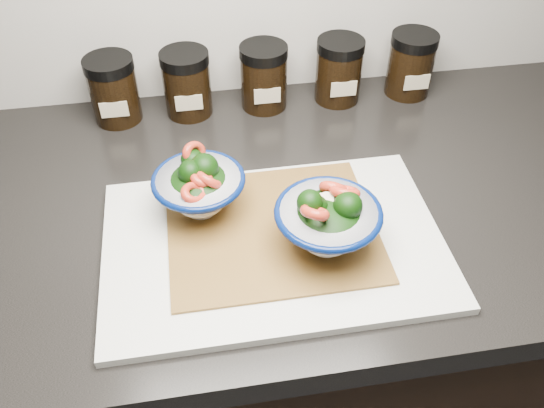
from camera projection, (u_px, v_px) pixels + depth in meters
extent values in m
cube|color=black|center=(255.00, 369.00, 1.17)|extent=(3.43, 0.58, 0.86)
cube|color=black|center=(249.00, 208.00, 0.86)|extent=(3.50, 0.60, 0.04)
cube|color=silver|center=(274.00, 244.00, 0.77)|extent=(0.45, 0.30, 0.01)
cube|color=#A27330|center=(272.00, 229.00, 0.78)|extent=(0.28, 0.24, 0.00)
cylinder|color=white|center=(201.00, 207.00, 0.80)|extent=(0.04, 0.04, 0.01)
ellipsoid|color=white|center=(200.00, 199.00, 0.79)|extent=(0.07, 0.07, 0.03)
torus|color=#04154A|center=(198.00, 180.00, 0.77)|extent=(0.13, 0.13, 0.01)
torus|color=#04154A|center=(199.00, 187.00, 0.78)|extent=(0.11, 0.11, 0.00)
ellipsoid|color=black|center=(199.00, 185.00, 0.77)|extent=(0.09, 0.09, 0.04)
ellipsoid|color=black|center=(204.00, 168.00, 0.77)|extent=(0.04, 0.04, 0.04)
cylinder|color=#477233|center=(205.00, 176.00, 0.78)|extent=(0.01, 0.01, 0.03)
ellipsoid|color=black|center=(202.00, 167.00, 0.79)|extent=(0.04, 0.04, 0.04)
cylinder|color=#477233|center=(203.00, 175.00, 0.79)|extent=(0.02, 0.01, 0.03)
ellipsoid|color=black|center=(190.00, 173.00, 0.76)|extent=(0.03, 0.03, 0.04)
cylinder|color=#477233|center=(191.00, 180.00, 0.77)|extent=(0.01, 0.01, 0.02)
ellipsoid|color=black|center=(192.00, 159.00, 0.78)|extent=(0.03, 0.03, 0.03)
cylinder|color=#477233|center=(193.00, 166.00, 0.79)|extent=(0.01, 0.01, 0.02)
torus|color=#CB4526|center=(203.00, 166.00, 0.78)|extent=(0.04, 0.04, 0.04)
torus|color=#CB4526|center=(201.00, 176.00, 0.75)|extent=(0.04, 0.04, 0.03)
torus|color=#CB4526|center=(209.00, 180.00, 0.75)|extent=(0.04, 0.05, 0.05)
torus|color=#CB4526|center=(194.00, 193.00, 0.74)|extent=(0.05, 0.05, 0.04)
torus|color=#CB4526|center=(194.00, 153.00, 0.78)|extent=(0.04, 0.05, 0.05)
cylinder|color=#CCBC8E|center=(206.00, 167.00, 0.77)|extent=(0.02, 0.02, 0.01)
cylinder|color=white|center=(326.00, 242.00, 0.75)|extent=(0.05, 0.05, 0.01)
ellipsoid|color=white|center=(327.00, 234.00, 0.74)|extent=(0.08, 0.08, 0.03)
torus|color=#04154A|center=(329.00, 213.00, 0.72)|extent=(0.14, 0.14, 0.01)
torus|color=#04154A|center=(328.00, 221.00, 0.73)|extent=(0.11, 0.11, 0.00)
ellipsoid|color=black|center=(328.00, 218.00, 0.72)|extent=(0.10, 0.10, 0.05)
ellipsoid|color=black|center=(310.00, 203.00, 0.70)|extent=(0.03, 0.03, 0.03)
cylinder|color=#477233|center=(309.00, 210.00, 0.71)|extent=(0.01, 0.01, 0.02)
ellipsoid|color=black|center=(348.00, 206.00, 0.71)|extent=(0.04, 0.04, 0.03)
cylinder|color=#477233|center=(347.00, 213.00, 0.71)|extent=(0.01, 0.01, 0.02)
ellipsoid|color=black|center=(315.00, 207.00, 0.71)|extent=(0.03, 0.03, 0.03)
cylinder|color=#477233|center=(315.00, 213.00, 0.72)|extent=(0.01, 0.01, 0.02)
torus|color=#CB4526|center=(315.00, 213.00, 0.68)|extent=(0.05, 0.05, 0.04)
torus|color=#CB4526|center=(334.00, 189.00, 0.73)|extent=(0.05, 0.04, 0.05)
torus|color=#CB4526|center=(345.00, 192.00, 0.72)|extent=(0.06, 0.06, 0.03)
cylinder|color=#CCBC8E|center=(326.00, 199.00, 0.72)|extent=(0.02, 0.02, 0.01)
cylinder|color=#CCBC8E|center=(321.00, 201.00, 0.72)|extent=(0.02, 0.02, 0.02)
cylinder|color=black|center=(114.00, 94.00, 0.96)|extent=(0.08, 0.08, 0.09)
cylinder|color=black|center=(108.00, 64.00, 0.92)|extent=(0.08, 0.08, 0.02)
cube|color=#C6B793|center=(114.00, 110.00, 0.94)|extent=(0.04, 0.00, 0.03)
cylinder|color=black|center=(187.00, 88.00, 0.98)|extent=(0.08, 0.08, 0.09)
cylinder|color=black|center=(184.00, 58.00, 0.94)|extent=(0.08, 0.08, 0.02)
cube|color=#C6B793|center=(189.00, 103.00, 0.95)|extent=(0.05, 0.00, 0.03)
cylinder|color=black|center=(264.00, 81.00, 0.99)|extent=(0.08, 0.08, 0.09)
cylinder|color=black|center=(263.00, 52.00, 0.95)|extent=(0.08, 0.08, 0.02)
cube|color=#C6B793|center=(267.00, 96.00, 0.97)|extent=(0.05, 0.00, 0.03)
cylinder|color=black|center=(338.00, 75.00, 1.01)|extent=(0.08, 0.08, 0.09)
cylinder|color=black|center=(341.00, 45.00, 0.97)|extent=(0.08, 0.08, 0.02)
cube|color=#C6B793|center=(344.00, 89.00, 0.98)|extent=(0.04, 0.00, 0.03)
cylinder|color=black|center=(410.00, 69.00, 1.02)|extent=(0.08, 0.08, 0.09)
cylinder|color=black|center=(415.00, 39.00, 0.99)|extent=(0.08, 0.08, 0.02)
cube|color=#C6B793|center=(417.00, 82.00, 1.00)|extent=(0.05, 0.00, 0.03)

